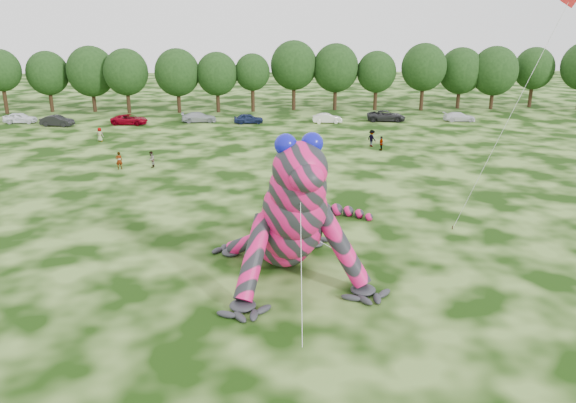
% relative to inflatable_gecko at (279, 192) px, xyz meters
% --- Properties ---
extents(ground, '(240.00, 240.00, 0.00)m').
position_rel_inflatable_gecko_xyz_m(ground, '(-2.96, -2.09, -4.28)').
color(ground, '#16330A').
rests_on(ground, ground).
extents(inflatable_gecko, '(17.68, 19.76, 8.56)m').
position_rel_inflatable_gecko_xyz_m(inflatable_gecko, '(0.00, 0.00, 0.00)').
color(inflatable_gecko, '#D41360').
rests_on(inflatable_gecko, ground).
extents(flying_kite, '(4.57, 4.58, 16.03)m').
position_rel_inflatable_gecko_xyz_m(flying_kite, '(15.62, 0.64, 9.61)').
color(flying_kite, red).
rests_on(flying_kite, ground).
extents(tree_3, '(5.81, 5.23, 9.44)m').
position_rel_inflatable_gecko_xyz_m(tree_3, '(-38.68, 54.98, 0.44)').
color(tree_3, black).
rests_on(tree_3, ground).
extents(tree_4, '(6.22, 5.60, 9.06)m').
position_rel_inflatable_gecko_xyz_m(tree_4, '(-32.60, 56.63, 0.25)').
color(tree_4, black).
rests_on(tree_4, ground).
extents(tree_5, '(7.16, 6.44, 9.80)m').
position_rel_inflatable_gecko_xyz_m(tree_5, '(-26.09, 56.35, 0.62)').
color(tree_5, black).
rests_on(tree_5, ground).
extents(tree_6, '(6.52, 5.86, 9.49)m').
position_rel_inflatable_gecko_xyz_m(tree_6, '(-20.52, 54.60, 0.47)').
color(tree_6, black).
rests_on(tree_6, ground).
extents(tree_7, '(6.68, 6.01, 9.48)m').
position_rel_inflatable_gecko_xyz_m(tree_7, '(-13.04, 54.72, 0.46)').
color(tree_7, black).
rests_on(tree_7, ground).
extents(tree_8, '(6.14, 5.53, 8.94)m').
position_rel_inflatable_gecko_xyz_m(tree_8, '(-7.18, 54.90, 0.19)').
color(tree_8, black).
rests_on(tree_8, ground).
extents(tree_9, '(5.27, 4.74, 8.68)m').
position_rel_inflatable_gecko_xyz_m(tree_9, '(-1.90, 55.26, 0.06)').
color(tree_9, black).
rests_on(tree_9, ground).
extents(tree_10, '(7.09, 6.38, 10.50)m').
position_rel_inflatable_gecko_xyz_m(tree_10, '(4.44, 56.49, 0.97)').
color(tree_10, black).
rests_on(tree_10, ground).
extents(tree_11, '(7.01, 6.31, 10.07)m').
position_rel_inflatable_gecko_xyz_m(tree_11, '(10.82, 56.11, 0.76)').
color(tree_11, black).
rests_on(tree_11, ground).
extents(tree_12, '(5.99, 5.39, 8.97)m').
position_rel_inflatable_gecko_xyz_m(tree_12, '(17.05, 55.65, 0.21)').
color(tree_12, black).
rests_on(tree_12, ground).
extents(tree_13, '(6.83, 6.15, 10.13)m').
position_rel_inflatable_gecko_xyz_m(tree_13, '(24.17, 55.04, 0.79)').
color(tree_13, black).
rests_on(tree_13, ground).
extents(tree_14, '(6.82, 6.14, 9.40)m').
position_rel_inflatable_gecko_xyz_m(tree_14, '(30.50, 56.63, 0.42)').
color(tree_14, black).
rests_on(tree_14, ground).
extents(tree_15, '(7.17, 6.45, 9.63)m').
position_rel_inflatable_gecko_xyz_m(tree_15, '(35.51, 55.68, 0.54)').
color(tree_15, black).
rests_on(tree_15, ground).
extents(tree_16, '(6.26, 5.63, 9.37)m').
position_rel_inflatable_gecko_xyz_m(tree_16, '(42.49, 57.28, 0.41)').
color(tree_16, black).
rests_on(tree_16, ground).
extents(car_0, '(4.35, 1.83, 1.47)m').
position_rel_inflatable_gecko_xyz_m(car_0, '(-33.58, 46.95, -3.54)').
color(car_0, white).
rests_on(car_0, ground).
extents(car_1, '(4.54, 2.33, 1.43)m').
position_rel_inflatable_gecko_xyz_m(car_1, '(-27.82, 44.49, -3.56)').
color(car_1, black).
rests_on(car_1, ground).
extents(car_2, '(5.07, 2.76, 1.35)m').
position_rel_inflatable_gecko_xyz_m(car_2, '(-18.48, 45.22, -3.60)').
color(car_2, maroon).
rests_on(car_2, ground).
extents(car_3, '(4.85, 2.23, 1.37)m').
position_rel_inflatable_gecko_xyz_m(car_3, '(-9.29, 46.48, -3.59)').
color(car_3, '#A3A8AD').
rests_on(car_3, ground).
extents(car_4, '(4.13, 2.00, 1.36)m').
position_rel_inflatable_gecko_xyz_m(car_4, '(-2.46, 45.12, -3.60)').
color(car_4, '#162145').
rests_on(car_4, ground).
extents(car_5, '(3.99, 1.45, 1.31)m').
position_rel_inflatable_gecko_xyz_m(car_5, '(8.30, 44.83, -3.62)').
color(car_5, silver).
rests_on(car_5, ground).
extents(car_6, '(5.54, 3.03, 1.47)m').
position_rel_inflatable_gecko_xyz_m(car_6, '(16.66, 45.86, -3.54)').
color(car_6, '#232325').
rests_on(car_6, ground).
extents(car_7, '(4.43, 1.94, 1.27)m').
position_rel_inflatable_gecko_xyz_m(car_7, '(26.79, 45.20, -3.64)').
color(car_7, white).
rests_on(car_7, ground).
extents(spectator_0, '(0.74, 0.64, 1.72)m').
position_rel_inflatable_gecko_xyz_m(spectator_0, '(-14.44, 21.67, -3.42)').
color(spectator_0, gray).
rests_on(spectator_0, ground).
extents(spectator_2, '(1.22, 1.41, 1.89)m').
position_rel_inflatable_gecko_xyz_m(spectator_2, '(11.54, 30.14, -3.34)').
color(spectator_2, gray).
rests_on(spectator_2, ground).
extents(spectator_1, '(0.63, 0.79, 1.58)m').
position_rel_inflatable_gecko_xyz_m(spectator_1, '(-11.51, 22.23, -3.49)').
color(spectator_1, gray).
rests_on(spectator_1, ground).
extents(spectator_3, '(0.52, 0.96, 1.56)m').
position_rel_inflatable_gecko_xyz_m(spectator_3, '(12.18, 28.18, -3.50)').
color(spectator_3, gray).
rests_on(spectator_3, ground).
extents(spectator_4, '(0.88, 0.68, 1.60)m').
position_rel_inflatable_gecko_xyz_m(spectator_4, '(-19.64, 34.62, -3.48)').
color(spectator_4, gray).
rests_on(spectator_4, ground).
extents(spectator_5, '(1.37, 1.63, 1.76)m').
position_rel_inflatable_gecko_xyz_m(spectator_5, '(2.49, 15.31, -3.40)').
color(spectator_5, gray).
rests_on(spectator_5, ground).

